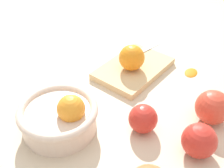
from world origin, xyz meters
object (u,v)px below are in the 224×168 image
object	(u,v)px
orange_on_board	(132,58)
apple_front_left_2	(143,119)
apple_front_left	(199,141)
apple_front_center	(213,107)
knife	(136,53)
cutting_board	(134,69)
bowl	(60,116)

from	to	relation	value
orange_on_board	apple_front_left_2	size ratio (longest dim) A/B	1.10
apple_front_left_2	apple_front_left	bearing A→B (deg)	-91.11
orange_on_board	apple_front_left	world-z (taller)	orange_on_board
apple_front_left_2	apple_front_center	world-z (taller)	apple_front_center
knife	apple_front_left_2	xyz separation A→B (m)	(-0.27, -0.15, 0.01)
orange_on_board	knife	xyz separation A→B (m)	(0.08, 0.02, -0.03)
cutting_board	apple_front_left_2	size ratio (longest dim) A/B	3.37
cutting_board	apple_front_left_2	bearing A→B (deg)	-148.01
cutting_board	apple_front_center	xyz separation A→B (m)	(-0.09, -0.26, 0.03)
orange_on_board	apple_front_center	distance (m)	0.27
cutting_board	apple_front_center	distance (m)	0.27
apple_front_center	cutting_board	bearing A→B (deg)	70.64
knife	apple_front_left	distance (m)	0.39
bowl	orange_on_board	size ratio (longest dim) A/B	2.47
apple_front_left_2	apple_front_center	distance (m)	0.17
apple_front_left_2	knife	bearing A→B (deg)	29.30
bowl	cutting_board	bearing A→B (deg)	-7.71
bowl	orange_on_board	world-z (taller)	bowl
cutting_board	knife	distance (m)	0.07
apple_front_center	apple_front_left_2	bearing A→B (deg)	130.70
apple_front_left	apple_front_left_2	bearing A→B (deg)	88.89
cutting_board	knife	size ratio (longest dim) A/B	1.51
cutting_board	knife	world-z (taller)	knife
orange_on_board	apple_front_left_2	distance (m)	0.23
bowl	apple_front_center	bearing A→B (deg)	-54.88
apple_front_left	orange_on_board	bearing A→B (deg)	53.91
apple_front_left	apple_front_center	bearing A→B (deg)	1.24
bowl	cutting_board	world-z (taller)	bowl
apple_front_center	knife	bearing A→B (deg)	61.06
cutting_board	orange_on_board	distance (m)	0.05
bowl	orange_on_board	bearing A→B (deg)	-8.10
cutting_board	apple_front_center	world-z (taller)	apple_front_center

